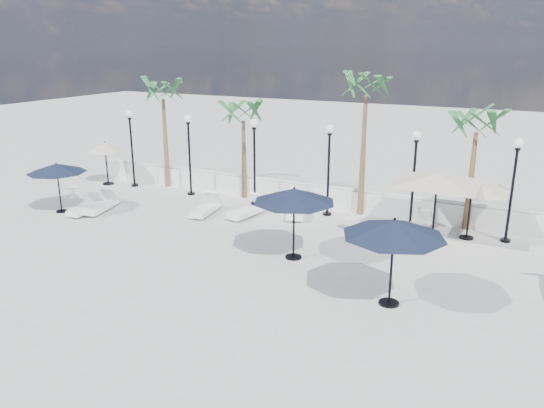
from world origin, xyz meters
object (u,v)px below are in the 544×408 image
at_px(parasol_navy_mid, 294,196).
at_px(lounger_0, 101,205).
at_px(parasol_cream_sq_b, 473,180).
at_px(parasol_navy_left, 57,168).
at_px(lounger_3, 297,210).
at_px(lounger_5, 416,225).
at_px(parasol_navy_right, 394,228).
at_px(parasol_cream_sq_a, 438,174).
at_px(parasol_cream_small, 105,148).
at_px(lounger_1, 86,207).
at_px(lounger_2, 205,209).
at_px(lounger_4, 247,210).

bearing_deg(parasol_navy_mid, lounger_0, 174.28).
height_order(lounger_0, parasol_cream_sq_b, parasol_cream_sq_b).
height_order(lounger_0, parasol_navy_left, parasol_navy_left).
height_order(lounger_3, lounger_5, lounger_3).
height_order(parasol_navy_right, parasol_cream_sq_a, parasol_cream_sq_a).
bearing_deg(parasol_cream_small, parasol_navy_left, -70.52).
xyz_separation_m(lounger_1, lounger_5, (13.14, 4.14, -0.02)).
bearing_deg(parasol_cream_sq_a, lounger_1, -167.10).
bearing_deg(lounger_1, lounger_2, 16.51).
height_order(parasol_navy_mid, parasol_cream_sq_b, parasol_navy_mid).
bearing_deg(parasol_cream_small, parasol_navy_mid, -20.07).
bearing_deg(lounger_4, parasol_cream_sq_a, 13.09).
distance_m(lounger_1, lounger_4, 6.96).
height_order(lounger_4, parasol_navy_mid, parasol_navy_mid).
bearing_deg(lounger_3, parasol_cream_small, 160.44).
bearing_deg(parasol_cream_sq_a, lounger_5, 129.77).
bearing_deg(lounger_5, lounger_4, -150.09).
bearing_deg(lounger_3, parasol_cream_sq_a, -22.95).
distance_m(lounger_0, lounger_5, 13.27).
xyz_separation_m(lounger_3, parasol_cream_sq_b, (6.77, 0.39, 2.00)).
xyz_separation_m(lounger_2, parasol_navy_mid, (5.36, -2.68, 1.94)).
bearing_deg(parasol_navy_right, lounger_3, 132.48).
distance_m(parasol_navy_mid, parasol_navy_right, 4.20).
relative_size(lounger_1, parasol_navy_left, 0.82).
bearing_deg(parasol_navy_left, lounger_2, 23.82).
bearing_deg(parasol_navy_left, lounger_5, 17.64).
bearing_deg(lounger_1, lounger_5, 9.19).
bearing_deg(parasol_navy_right, parasol_navy_mid, 154.18).
distance_m(lounger_3, lounger_4, 2.11).
bearing_deg(parasol_cream_small, lounger_0, -50.26).
height_order(lounger_2, lounger_3, lounger_3).
relative_size(lounger_3, parasol_cream_small, 0.98).
xyz_separation_m(lounger_2, lounger_4, (1.72, 0.55, 0.01)).
xyz_separation_m(lounger_5, parasol_cream_sq_a, (0.79, -0.95, 2.35)).
xyz_separation_m(parasol_cream_sq_b, parasol_cream_small, (-17.68, 0.00, -0.35)).
relative_size(lounger_2, parasol_navy_mid, 0.74).
xyz_separation_m(lounger_2, parasol_cream_small, (-7.34, 1.96, 1.66)).
xyz_separation_m(lounger_3, lounger_5, (4.88, 0.41, -0.04)).
xyz_separation_m(lounger_3, lounger_4, (-1.85, -1.01, -0.00)).
xyz_separation_m(lounger_1, lounger_3, (8.26, 3.73, 0.01)).
distance_m(parasol_navy_right, parasol_cream_small, 17.70).
bearing_deg(parasol_navy_mid, parasol_cream_sq_b, 42.95).
relative_size(lounger_2, lounger_4, 0.97).
distance_m(parasol_navy_mid, parasol_cream_sq_b, 6.81).
distance_m(lounger_5, parasol_navy_mid, 5.93).
xyz_separation_m(lounger_3, parasol_navy_right, (5.56, -6.07, 1.98)).
height_order(lounger_0, parasol_navy_mid, parasol_navy_mid).
bearing_deg(lounger_2, lounger_1, -163.98).
relative_size(lounger_3, parasol_cream_sq_a, 0.39).
distance_m(lounger_5, parasol_cream_sq_b, 2.77).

